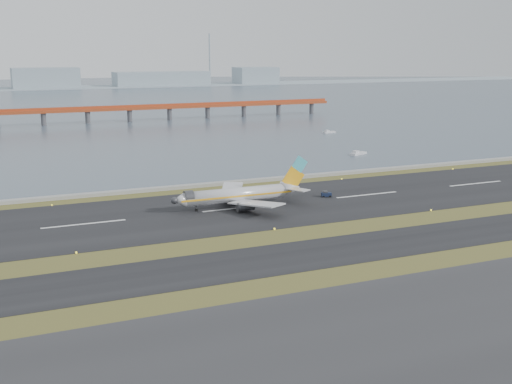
% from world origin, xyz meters
% --- Properties ---
extents(ground, '(1000.00, 1000.00, 0.00)m').
position_xyz_m(ground, '(0.00, 0.00, 0.00)').
color(ground, '#3E491A').
rests_on(ground, ground).
extents(apron_strip, '(1000.00, 50.00, 0.10)m').
position_xyz_m(apron_strip, '(0.00, -55.00, 0.05)').
color(apron_strip, '#29292B').
rests_on(apron_strip, ground).
extents(taxiway_strip, '(1000.00, 18.00, 0.10)m').
position_xyz_m(taxiway_strip, '(0.00, -12.00, 0.05)').
color(taxiway_strip, black).
rests_on(taxiway_strip, ground).
extents(runway_strip, '(1000.00, 45.00, 0.10)m').
position_xyz_m(runway_strip, '(0.00, 30.00, 0.05)').
color(runway_strip, black).
rests_on(runway_strip, ground).
extents(seawall, '(1000.00, 2.50, 1.00)m').
position_xyz_m(seawall, '(0.00, 60.00, 0.50)').
color(seawall, gray).
rests_on(seawall, ground).
extents(bay_water, '(1400.00, 800.00, 1.30)m').
position_xyz_m(bay_water, '(0.00, 460.00, 0.00)').
color(bay_water, '#435161').
rests_on(bay_water, ground).
extents(red_pier, '(260.00, 5.00, 10.20)m').
position_xyz_m(red_pier, '(20.00, 250.00, 7.28)').
color(red_pier, '#A73F1C').
rests_on(red_pier, ground).
extents(far_shoreline, '(1400.00, 80.00, 60.50)m').
position_xyz_m(far_shoreline, '(13.62, 620.00, 6.07)').
color(far_shoreline, '#90A0AA').
rests_on(far_shoreline, ground).
extents(airliner, '(38.52, 32.89, 12.80)m').
position_xyz_m(airliner, '(1.15, 31.06, 3.46)').
color(airliner, silver).
rests_on(airliner, ground).
extents(pushback_tug, '(3.09, 2.29, 1.77)m').
position_xyz_m(pushback_tug, '(27.88, 32.44, 0.86)').
color(pushback_tug, '#141E38').
rests_on(pushback_tug, ground).
extents(workboat_near, '(8.27, 5.16, 1.92)m').
position_xyz_m(workboat_near, '(76.75, 93.08, 0.61)').
color(workboat_near, silver).
rests_on(workboat_near, ground).
extents(workboat_far, '(7.14, 3.47, 1.66)m').
position_xyz_m(workboat_far, '(100.39, 157.55, 0.53)').
color(workboat_far, silver).
rests_on(workboat_far, ground).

